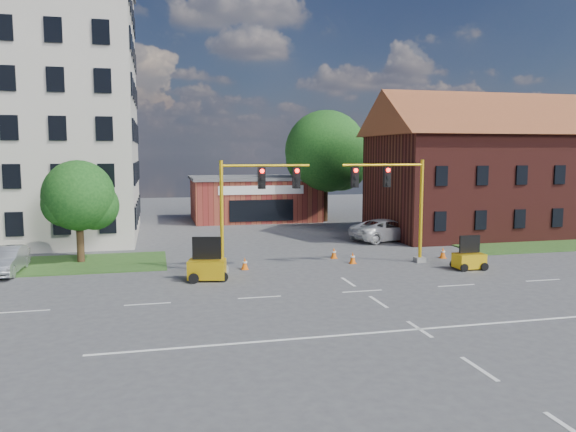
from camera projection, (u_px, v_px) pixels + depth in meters
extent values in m
plane|color=#454547|center=(362.00, 291.00, 26.90)|extent=(120.00, 120.00, 0.00)
cube|color=#284E1D|center=(556.00, 246.00, 39.73)|extent=(14.00, 4.00, 0.08)
cube|color=beige|center=(11.00, 108.00, 42.45)|extent=(18.00, 15.00, 20.00)
cube|color=maroon|center=(254.00, 200.00, 55.67)|extent=(12.00, 8.00, 4.00)
cube|color=#545456|center=(254.00, 178.00, 55.43)|extent=(12.40, 8.40, 0.30)
cube|color=white|center=(262.00, 190.00, 51.63)|extent=(8.00, 0.10, 0.80)
cube|color=black|center=(262.00, 211.00, 51.84)|extent=(6.00, 0.10, 2.00)
cube|color=#501D18|center=(499.00, 185.00, 46.06)|extent=(20.00, 10.00, 8.00)
cylinder|color=#3D2A16|center=(326.00, 197.00, 54.22)|extent=(0.44, 0.44, 4.79)
sphere|color=#144214|center=(326.00, 151.00, 53.74)|extent=(7.86, 7.86, 7.86)
sphere|color=#144214|center=(340.00, 163.00, 54.51)|extent=(5.50, 5.50, 5.50)
cylinder|color=#3D2A16|center=(80.00, 239.00, 33.67)|extent=(0.44, 0.44, 2.90)
sphere|color=#144214|center=(78.00, 195.00, 33.37)|extent=(4.21, 4.21, 4.21)
sphere|color=#144214|center=(94.00, 206.00, 33.93)|extent=(2.95, 2.95, 2.95)
cube|color=gray|center=(222.00, 269.00, 31.30)|extent=(0.60, 0.60, 0.30)
cylinder|color=yellow|center=(222.00, 217.00, 30.97)|extent=(0.20, 0.20, 6.20)
cylinder|color=yellow|center=(266.00, 166.00, 31.23)|extent=(5.00, 0.14, 0.14)
cube|color=black|center=(262.00, 178.00, 31.25)|extent=(0.40, 0.32, 1.20)
cube|color=black|center=(296.00, 178.00, 31.71)|extent=(0.40, 0.32, 1.20)
sphere|color=#FF0C07|center=(262.00, 171.00, 31.03)|extent=(0.24, 0.24, 0.24)
cube|color=gray|center=(420.00, 260.00, 34.06)|extent=(0.60, 0.60, 0.30)
cylinder|color=yellow|center=(421.00, 211.00, 33.73)|extent=(0.20, 0.20, 6.20)
cylinder|color=yellow|center=(383.00, 165.00, 32.84)|extent=(5.00, 0.14, 0.14)
cube|color=black|center=(387.00, 177.00, 32.98)|extent=(0.40, 0.32, 1.20)
cube|color=black|center=(355.00, 177.00, 32.52)|extent=(0.40, 0.32, 1.20)
sphere|color=#FF0C07|center=(388.00, 170.00, 32.76)|extent=(0.24, 0.24, 0.24)
cube|color=yellow|center=(207.00, 269.00, 29.19)|extent=(2.14, 1.65, 0.96)
cube|color=black|center=(207.00, 248.00, 29.07)|extent=(1.48, 0.44, 1.17)
cube|color=yellow|center=(469.00, 261.00, 31.94)|extent=(1.66, 1.13, 0.82)
cube|color=black|center=(470.00, 244.00, 31.83)|extent=(1.27, 0.14, 1.00)
cube|color=orange|center=(245.00, 269.00, 31.92)|extent=(0.38, 0.38, 0.04)
cone|color=orange|center=(245.00, 263.00, 31.88)|extent=(0.40, 0.40, 0.70)
cylinder|color=white|center=(245.00, 262.00, 31.88)|extent=(0.27, 0.27, 0.09)
cube|color=orange|center=(334.00, 258.00, 35.26)|extent=(0.38, 0.38, 0.04)
cone|color=orange|center=(334.00, 253.00, 35.23)|extent=(0.40, 0.40, 0.70)
cylinder|color=white|center=(334.00, 252.00, 35.22)|extent=(0.27, 0.27, 0.09)
cube|color=orange|center=(353.00, 263.00, 33.63)|extent=(0.38, 0.38, 0.04)
cone|color=orange|center=(353.00, 258.00, 33.60)|extent=(0.40, 0.40, 0.70)
cylinder|color=white|center=(353.00, 257.00, 33.59)|extent=(0.27, 0.27, 0.09)
cube|color=orange|center=(443.00, 258.00, 35.34)|extent=(0.38, 0.38, 0.04)
cone|color=orange|center=(443.00, 253.00, 35.31)|extent=(0.40, 0.40, 0.70)
cylinder|color=white|center=(443.00, 252.00, 35.30)|extent=(0.27, 0.27, 0.09)
imported|color=white|center=(388.00, 230.00, 42.38)|extent=(6.41, 4.18, 1.64)
imported|color=#979A9E|center=(5.00, 260.00, 30.66)|extent=(1.70, 4.57, 1.49)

